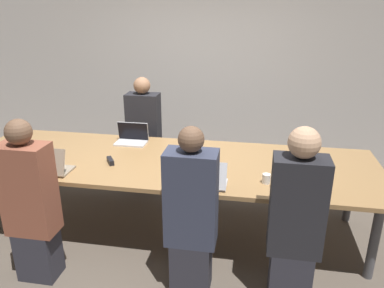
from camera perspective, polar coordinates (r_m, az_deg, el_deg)
The scene contains 13 objects.
ground_plane at distance 4.12m, azimuth -3.66°, elevation -12.39°, with size 24.00×24.00×0.00m, color brown.
curtain_wall at distance 5.63m, azimuth 1.25°, elevation 11.91°, with size 12.00×0.06×2.80m.
conference_table at distance 3.78m, azimuth -3.90°, elevation -3.15°, with size 4.17×1.30×0.77m.
laptop_near_right at distance 3.24m, azimuth 15.77°, elevation -5.60°, with size 0.33×0.27×0.27m.
person_near_right at distance 2.96m, azimuth 15.51°, elevation -11.23°, with size 0.40×0.24×1.45m.
cup_near_right at distance 3.32m, azimuth 11.25°, elevation -5.19°, with size 0.07×0.07×0.08m.
laptop_near_left at distance 3.66m, azimuth -20.61°, elevation -3.17°, with size 0.31×0.26×0.25m.
person_near_left at distance 3.37m, azimuth -23.34°, elevation -8.58°, with size 0.40×0.24×1.43m.
laptop_far_midleft at distance 4.26m, azimuth -9.13°, elevation 1.06°, with size 0.35×0.22×0.23m.
person_far_midleft at distance 4.75m, azimuth -7.29°, elevation 1.35°, with size 0.40×0.24×1.43m.
laptop_near_midright at distance 3.19m, azimuth 2.16°, elevation -5.40°, with size 0.35×0.24×0.24m.
person_near_midright at distance 2.97m, azimuth -0.13°, elevation -10.87°, with size 0.40×0.24×1.42m.
stapler at distance 3.75m, azimuth -12.33°, elevation -2.53°, with size 0.12×0.15×0.05m.
Camera 1 is at (0.86, -3.36, 2.22)m, focal length 35.00 mm.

